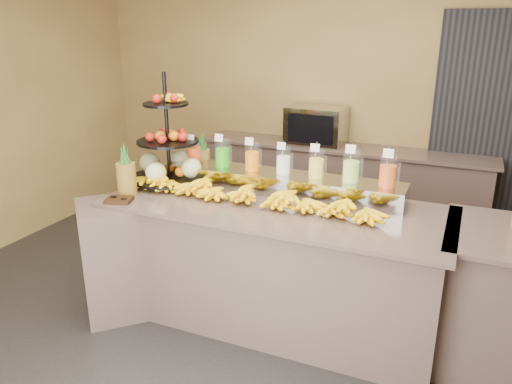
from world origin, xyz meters
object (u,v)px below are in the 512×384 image
Objects in this scene: pitcher_tray at (283,183)px; condiment_caddy at (119,200)px; banana_heap at (246,192)px; oven_warmer at (316,125)px; fruit_stand at (173,156)px.

pitcher_tray is 1.23m from condiment_caddy.
condiment_caddy is (-0.85, -0.39, -0.06)m from banana_heap.
condiment_caddy is 2.48m from oven_warmer.
fruit_stand is at bearing 76.06° from condiment_caddy.
fruit_stand reaches higher than oven_warmer.
pitcher_tray is 3.07× the size of oven_warmer.
oven_warmer is at bearing 71.77° from condiment_caddy.
oven_warmer is (-0.25, 1.67, 0.13)m from pitcher_tray.
pitcher_tray is 0.89× the size of banana_heap.
banana_heap is at bearing 3.29° from fruit_stand.
pitcher_tray is 0.92m from fruit_stand.
fruit_stand is at bearing 168.01° from banana_heap.
condiment_caddy is 0.31× the size of oven_warmer.
fruit_stand is 0.60m from condiment_caddy.
banana_heap reaches higher than pitcher_tray.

